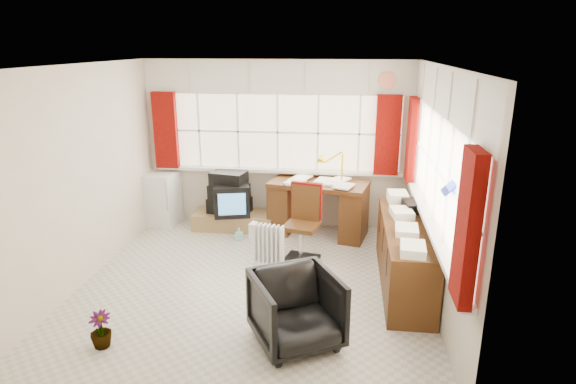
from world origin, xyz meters
name	(u,v)px	position (x,y,z in m)	size (l,w,h in m)	color
ground	(255,283)	(0.00, 0.00, 0.00)	(4.00, 4.00, 0.00)	beige
room_walls	(252,160)	(0.00, 0.00, 1.50)	(4.00, 4.00, 4.00)	beige
window_back	(278,166)	(0.00, 1.94, 0.95)	(3.70, 0.12, 3.60)	#FFE9C9
window_right	(430,215)	(1.94, 0.00, 0.95)	(0.12, 3.70, 3.60)	#FFE9C9
curtains	(339,148)	(0.92, 0.93, 1.46)	(3.83, 3.83, 1.15)	maroon
overhead_cabinets	(345,83)	(0.98, 0.98, 2.25)	(3.98, 3.98, 0.48)	silver
desk	(318,205)	(0.64, 1.64, 0.45)	(1.50, 0.96, 0.84)	#513313
desk_lamp	(342,161)	(0.97, 1.60, 1.13)	(0.20, 0.18, 0.47)	#DCD109
task_chair	(304,220)	(0.51, 0.78, 0.53)	(0.51, 0.53, 1.01)	black
office_chair	(296,310)	(0.61, -1.10, 0.35)	(0.74, 0.77, 0.70)	black
radiator	(269,251)	(0.10, 0.42, 0.24)	(0.41, 0.24, 0.58)	white
credenza	(404,253)	(1.73, 0.20, 0.39)	(0.50, 2.00, 0.85)	#513313
file_tray	(416,206)	(1.89, 0.71, 0.81)	(0.27, 0.35, 0.12)	black
tv_bench	(240,220)	(-0.55, 1.72, 0.12)	(1.40, 0.50, 0.25)	olive
crt_tv	(232,199)	(-0.65, 1.65, 0.49)	(0.62, 0.59, 0.47)	black
hifi_stack	(229,193)	(-0.71, 1.74, 0.55)	(0.67, 0.50, 0.63)	black
mini_fridge	(162,199)	(-1.80, 1.78, 0.41)	(0.53, 0.54, 0.81)	white
spray_bottle_a	(237,218)	(-0.61, 1.74, 0.16)	(0.12, 0.12, 0.31)	silver
spray_bottle_b	(239,234)	(-0.46, 1.25, 0.10)	(0.09, 0.09, 0.19)	#8FD6D3
flower_vase	(101,330)	(-1.18, -1.39, 0.18)	(0.20, 0.20, 0.36)	black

